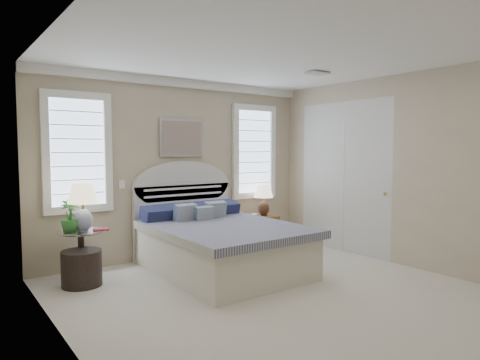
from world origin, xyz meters
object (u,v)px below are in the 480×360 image
side_table_left (81,250)px  nightstand_right (261,225)px  floor_pot (82,268)px  lamp_left (83,202)px  bed (218,242)px  lamp_right (264,196)px

side_table_left → nightstand_right: 2.95m
floor_pot → lamp_left: bearing=65.7°
side_table_left → nightstand_right: (2.95, 0.10, -0.00)m
nightstand_right → floor_pot: size_ratio=1.12×
side_table_left → lamp_left: (0.02, -0.03, 0.61)m
bed → lamp_left: 1.83m
bed → lamp_left: bed is taller
bed → side_table_left: (-1.65, 0.59, 0.00)m
bed → floor_pot: bed is taller
bed → lamp_right: size_ratio=4.28×
floor_pot → lamp_right: 3.17m
nightstand_right → lamp_right: (0.08, 0.03, 0.47)m
floor_pot → side_table_left: bearing=74.4°
side_table_left → nightstand_right: bearing=1.9°
floor_pot → lamp_left: size_ratio=0.78×
nightstand_right → lamp_right: bearing=20.7°
side_table_left → lamp_right: bearing=2.4°
bed → lamp_right: (1.38, 0.72, 0.47)m
side_table_left → lamp_right: lamp_right is taller
side_table_left → lamp_right: size_ratio=1.18×
bed → floor_pot: (-1.71, 0.38, -0.17)m
nightstand_right → lamp_left: bearing=-177.5°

